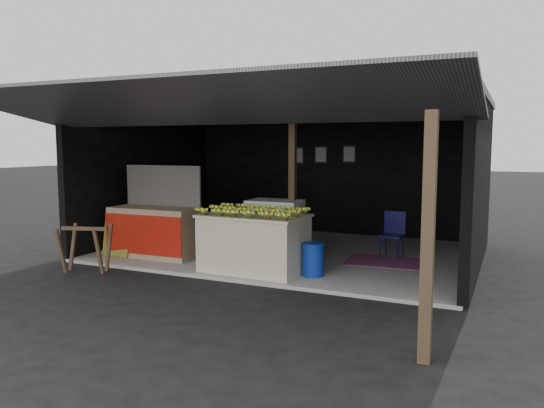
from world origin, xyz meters
The scene contains 13 objects.
ground centered at (0.00, 0.00, 0.00)m, with size 80.00×80.00×0.00m, color black.
concrete_slab centered at (0.00, 2.50, 0.03)m, with size 7.00×5.00×0.06m, color gray.
shophouse centered at (0.00, 2.82, 2.10)m, with size 7.40×7.29×3.02m.
banana_table centered at (0.13, 0.63, 0.54)m, with size 1.76×1.11×0.96m.
banana_pile centered at (0.13, 0.63, 1.11)m, with size 1.60×0.96×0.19m, color #E6F133, non-canonical shape.
white_crate centered at (0.02, 1.73, 0.60)m, with size 1.00×0.70×1.09m.
neighbor_stall centered at (-2.12, 0.92, 0.57)m, with size 1.68×0.79×1.71m.
green_signboard centered at (-2.74, 0.59, 0.50)m, with size 0.59×0.04×0.89m, color black.
sawhorse centered at (-2.50, -0.48, 0.50)m, with size 0.88×0.87×0.80m.
water_barrel centered at (1.15, 0.72, 0.31)m, with size 0.35×0.35×0.51m, color #0D2C96.
plastic_chair centered at (2.03, 2.66, 0.57)m, with size 0.45×0.45×0.87m.
magenta_rug centered at (2.04, 2.24, 0.07)m, with size 1.50×1.00×0.01m, color #701957.
picture_frames centered at (-0.17, 4.89, 1.93)m, with size 1.62×0.04×0.46m.
Camera 1 is at (4.04, -7.17, 2.17)m, focal length 35.00 mm.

